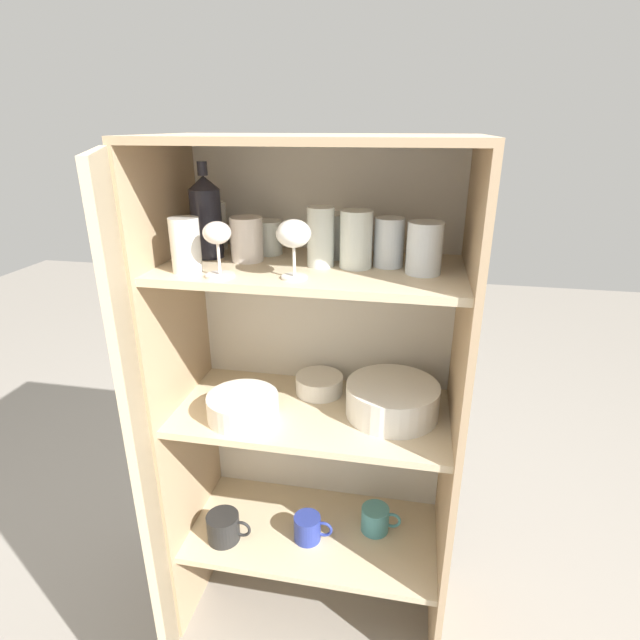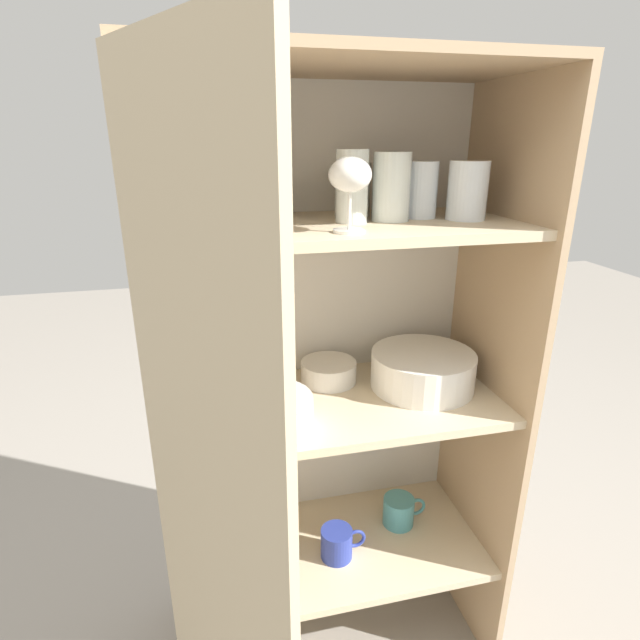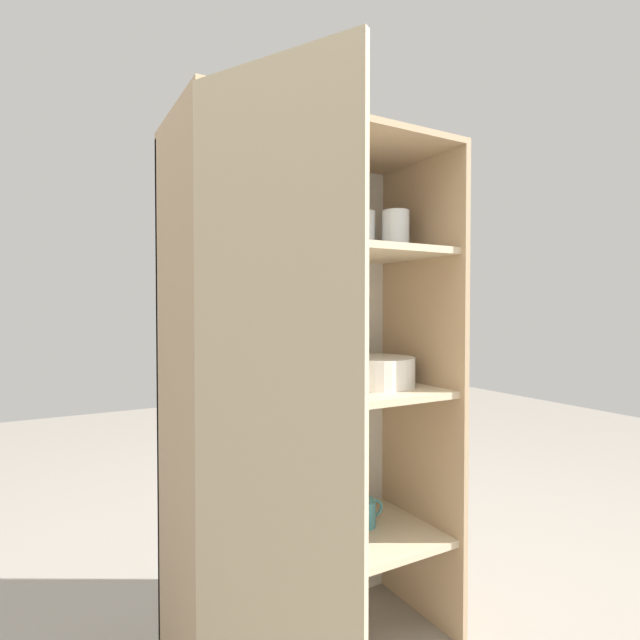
# 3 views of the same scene
# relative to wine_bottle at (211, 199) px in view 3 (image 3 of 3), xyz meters

# --- Properties ---
(cupboard_back_panel) EXTENTS (0.79, 0.02, 1.45)m
(cupboard_back_panel) POSITION_rel_wine_bottle_xyz_m (0.29, 0.16, -0.54)
(cupboard_back_panel) COLOR silver
(cupboard_back_panel) RESTS_ON ground_plane
(cupboard_side_left) EXTENTS (0.02, 0.41, 1.45)m
(cupboard_side_left) POSITION_rel_wine_bottle_xyz_m (-0.10, -0.04, -0.54)
(cupboard_side_left) COLOR tan
(cupboard_side_left) RESTS_ON ground_plane
(cupboard_side_right) EXTENTS (0.02, 0.41, 1.45)m
(cupboard_side_right) POSITION_rel_wine_bottle_xyz_m (0.67, -0.04, -0.54)
(cupboard_side_right) COLOR tan
(cupboard_side_right) RESTS_ON ground_plane
(cupboard_top_panel) EXTENTS (0.79, 0.41, 0.02)m
(cupboard_top_panel) POSITION_rel_wine_bottle_xyz_m (0.29, -0.04, 0.19)
(cupboard_top_panel) COLOR tan
(cupboard_top_panel) RESTS_ON cupboard_side_left
(shelf_board_lower) EXTENTS (0.75, 0.37, 0.02)m
(shelf_board_lower) POSITION_rel_wine_bottle_xyz_m (0.29, -0.04, -0.97)
(shelf_board_lower) COLOR beige
(shelf_board_middle) EXTENTS (0.75, 0.37, 0.02)m
(shelf_board_middle) POSITION_rel_wine_bottle_xyz_m (0.29, -0.04, -0.53)
(shelf_board_middle) COLOR beige
(shelf_board_upper) EXTENTS (0.75, 0.37, 0.02)m
(shelf_board_upper) POSITION_rel_wine_bottle_xyz_m (0.29, -0.04, -0.12)
(shelf_board_upper) COLOR beige
(cupboard_door) EXTENTS (0.20, 0.35, 1.45)m
(cupboard_door) POSITION_rel_wine_bottle_xyz_m (-0.01, -0.41, -0.54)
(cupboard_door) COLOR tan
(cupboard_door) RESTS_ON ground_plane
(tumbler_glass_0) EXTENTS (0.08, 0.08, 0.12)m
(tumbler_glass_0) POSITION_rel_wine_bottle_xyz_m (0.56, -0.05, -0.05)
(tumbler_glass_0) COLOR white
(tumbler_glass_0) RESTS_ON shelf_board_upper
(tumbler_glass_1) EXTENTS (0.08, 0.08, 0.14)m
(tumbler_glass_1) POSITION_rel_wine_bottle_xyz_m (0.40, -0.03, -0.04)
(tumbler_glass_1) COLOR white
(tumbler_glass_1) RESTS_ON shelf_board_upper
(tumbler_glass_2) EXTENTS (0.07, 0.07, 0.13)m
(tumbler_glass_2) POSITION_rel_wine_bottle_xyz_m (0.00, -0.14, -0.04)
(tumbler_glass_2) COLOR white
(tumbler_glass_2) RESTS_ON shelf_board_upper
(tumbler_glass_3) EXTENTS (0.07, 0.07, 0.12)m
(tumbler_glass_3) POSITION_rel_wine_bottle_xyz_m (0.47, -0.00, -0.05)
(tumbler_glass_3) COLOR white
(tumbler_glass_3) RESTS_ON shelf_board_upper
(tumbler_glass_4) EXTENTS (0.08, 0.08, 0.12)m
(tumbler_glass_4) POSITION_rel_wine_bottle_xyz_m (0.34, 0.06, -0.05)
(tumbler_glass_4) COLOR white
(tumbler_glass_4) RESTS_ON shelf_board_upper
(tumbler_glass_5) EXTENTS (0.08, 0.08, 0.11)m
(tumbler_glass_5) POSITION_rel_wine_bottle_xyz_m (0.11, -0.02, -0.05)
(tumbler_glass_5) COLOR silver
(tumbler_glass_5) RESTS_ON shelf_board_upper
(tumbler_glass_6) EXTENTS (0.06, 0.06, 0.13)m
(tumbler_glass_6) POSITION_rel_wine_bottle_xyz_m (-0.02, 0.09, -0.04)
(tumbler_glass_6) COLOR white
(tumbler_glass_6) RESTS_ON shelf_board_upper
(tumbler_glass_7) EXTENTS (0.07, 0.07, 0.15)m
(tumbler_glass_7) POSITION_rel_wine_bottle_xyz_m (0.31, -0.03, -0.03)
(tumbler_glass_7) COLOR white
(tumbler_glass_7) RESTS_ON shelf_board_upper
(tumbler_glass_8) EXTENTS (0.07, 0.07, 0.09)m
(tumbler_glass_8) POSITION_rel_wine_bottle_xyz_m (0.15, 0.06, -0.06)
(tumbler_glass_8) COLOR white
(tumbler_glass_8) RESTS_ON shelf_board_upper
(wine_glass_0) EXTENTS (0.07, 0.07, 0.13)m
(wine_glass_0) POSITION_rel_wine_bottle_xyz_m (0.10, -0.17, -0.02)
(wine_glass_0) COLOR silver
(wine_glass_0) RESTS_ON shelf_board_upper
(wine_glass_1) EXTENTS (0.08, 0.08, 0.14)m
(wine_glass_1) POSITION_rel_wine_bottle_xyz_m (0.27, -0.15, -0.01)
(wine_glass_1) COLOR white
(wine_glass_1) RESTS_ON shelf_board_upper
(wine_bottle) EXTENTS (0.08, 0.08, 0.24)m
(wine_bottle) POSITION_rel_wine_bottle_xyz_m (0.00, 0.00, 0.00)
(wine_bottle) COLOR black
(wine_bottle) RESTS_ON shelf_board_upper
(plate_stack_white) EXTENTS (0.25, 0.25, 0.09)m
(plate_stack_white) POSITION_rel_wine_bottle_xyz_m (0.51, -0.02, -0.48)
(plate_stack_white) COLOR white
(plate_stack_white) RESTS_ON shelf_board_middle
(mixing_bowl_large) EXTENTS (0.19, 0.19, 0.07)m
(mixing_bowl_large) POSITION_rel_wine_bottle_xyz_m (0.11, -0.11, -0.49)
(mixing_bowl_large) COLOR silver
(mixing_bowl_large) RESTS_ON shelf_board_middle
(serving_bowl_small) EXTENTS (0.14, 0.14, 0.05)m
(serving_bowl_small) POSITION_rel_wine_bottle_xyz_m (0.28, 0.06, -0.49)
(serving_bowl_small) COLOR silver
(serving_bowl_small) RESTS_ON shelf_board_middle
(coffee_mug_primary) EXTENTS (0.12, 0.09, 0.08)m
(coffee_mug_primary) POSITION_rel_wine_bottle_xyz_m (0.48, 0.00, -0.92)
(coffee_mug_primary) COLOR teal
(coffee_mug_primary) RESTS_ON shelf_board_lower
(coffee_mug_extra_1) EXTENTS (0.12, 0.08, 0.08)m
(coffee_mug_extra_1) POSITION_rel_wine_bottle_xyz_m (0.28, -0.07, -0.92)
(coffee_mug_extra_1) COLOR #283893
(coffee_mug_extra_1) RESTS_ON shelf_board_lower
(coffee_mug_extra_2) EXTENTS (0.14, 0.10, 0.09)m
(coffee_mug_extra_2) POSITION_rel_wine_bottle_xyz_m (0.03, -0.12, -0.92)
(coffee_mug_extra_2) COLOR black
(coffee_mug_extra_2) RESTS_ON shelf_board_lower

